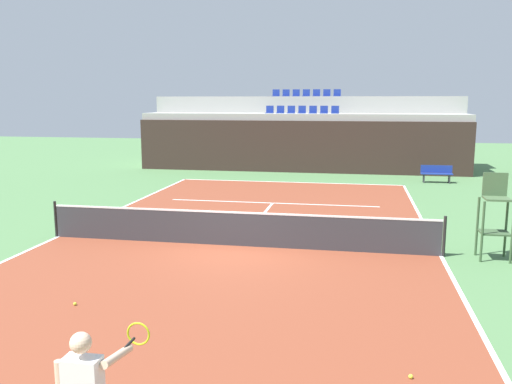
{
  "coord_description": "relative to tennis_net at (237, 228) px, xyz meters",
  "views": [
    {
      "loc": [
        3.21,
        -14.12,
        4.01
      ],
      "look_at": [
        0.16,
        2.0,
        1.2
      ],
      "focal_mm": 37.61,
      "sensor_mm": 36.0,
      "label": 1
    }
  ],
  "objects": [
    {
      "name": "baseline_far",
      "position": [
        0.0,
        11.95,
        -0.5
      ],
      "size": [
        11.0,
        0.1,
        0.0
      ],
      "primitive_type": "cube",
      "color": "white",
      "rests_on": "court_surface"
    },
    {
      "name": "ground_plane",
      "position": [
        0.0,
        0.0,
        -0.51
      ],
      "size": [
        80.0,
        80.0,
        0.0
      ],
      "primitive_type": "plane",
      "color": "#477042"
    },
    {
      "name": "service_line_far",
      "position": [
        0.0,
        6.4,
        -0.5
      ],
      "size": [
        8.26,
        0.1,
        0.0
      ],
      "primitive_type": "cube",
      "color": "white",
      "rests_on": "court_surface"
    },
    {
      "name": "stands_tier_lower",
      "position": [
        0.0,
        17.12,
        1.12
      ],
      "size": [
        18.6,
        2.4,
        3.27
      ],
      "primitive_type": "cube",
      "color": "#9E9E99",
      "rests_on": "ground_plane"
    },
    {
      "name": "stands_tier_upper",
      "position": [
        0.0,
        19.52,
        1.61
      ],
      "size": [
        18.6,
        2.4,
        4.25
      ],
      "primitive_type": "cube",
      "color": "#9E9E99",
      "rests_on": "ground_plane"
    },
    {
      "name": "player_bench",
      "position": [
        7.1,
        13.24,
        -0.0
      ],
      "size": [
        1.5,
        0.4,
        0.85
      ],
      "color": "navy",
      "rests_on": "ground_plane"
    },
    {
      "name": "sideline_right",
      "position": [
        5.45,
        0.0,
        -0.5
      ],
      "size": [
        0.1,
        24.0,
        0.0
      ],
      "primitive_type": "cube",
      "color": "white",
      "rests_on": "court_surface"
    },
    {
      "name": "seating_row_upper",
      "position": [
        0.0,
        19.61,
        3.86
      ],
      "size": [
        4.24,
        0.44,
        0.44
      ],
      "color": "navy",
      "rests_on": "stands_tier_upper"
    },
    {
      "name": "tennis_ball_1",
      "position": [
        4.08,
        -6.59,
        -0.47
      ],
      "size": [
        0.07,
        0.07,
        0.07
      ],
      "primitive_type": "sphere",
      "color": "#CCE033",
      "rests_on": "court_surface"
    },
    {
      "name": "seating_row_lower",
      "position": [
        0.0,
        17.21,
        2.88
      ],
      "size": [
        4.24,
        0.44,
        0.44
      ],
      "color": "navy",
      "rests_on": "stands_tier_lower"
    },
    {
      "name": "centre_service_line",
      "position": [
        0.0,
        3.2,
        -0.5
      ],
      "size": [
        0.1,
        6.4,
        0.0
      ],
      "primitive_type": "cube",
      "color": "white",
      "rests_on": "court_surface"
    },
    {
      "name": "umpire_chair",
      "position": [
        6.7,
        0.06,
        0.68
      ],
      "size": [
        0.76,
        0.66,
        2.2
      ],
      "color": "#334C2D",
      "rests_on": "ground_plane"
    },
    {
      "name": "tennis_ball_0",
      "position": [
        -2.18,
        -4.9,
        -0.47
      ],
      "size": [
        0.07,
        0.07,
        0.07
      ],
      "primitive_type": "sphere",
      "color": "#CCE033",
      "rests_on": "court_surface"
    },
    {
      "name": "court_surface",
      "position": [
        0.0,
        0.0,
        -0.5
      ],
      "size": [
        11.0,
        24.0,
        0.01
      ],
      "primitive_type": "cube",
      "color": "brown",
      "rests_on": "ground_plane"
    },
    {
      "name": "back_wall",
      "position": [
        0.0,
        15.77,
        0.94
      ],
      "size": [
        18.6,
        0.3,
        2.89
      ],
      "primitive_type": "cube",
      "color": "#33231E",
      "rests_on": "ground_plane"
    },
    {
      "name": "tennis_net",
      "position": [
        0.0,
        0.0,
        0.0
      ],
      "size": [
        11.08,
        0.08,
        1.07
      ],
      "color": "black",
      "rests_on": "court_surface"
    },
    {
      "name": "sideline_left",
      "position": [
        -5.45,
        0.0,
        -0.5
      ],
      "size": [
        0.1,
        24.0,
        0.0
      ],
      "primitive_type": "cube",
      "color": "white",
      "rests_on": "court_surface"
    }
  ]
}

